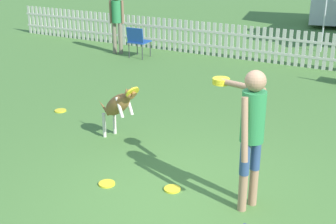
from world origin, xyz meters
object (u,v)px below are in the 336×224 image
(handler_person, at_px, (250,123))
(frisbee_near_dog, at_px, (172,189))
(leaping_dog, at_px, (118,105))
(frisbee_midfield, at_px, (60,111))
(spectator_standing, at_px, (117,16))
(folding_chair_blue_left, at_px, (138,40))
(frisbee_near_handler, at_px, (107,184))

(handler_person, distance_m, frisbee_near_dog, 1.47)
(leaping_dog, relative_size, frisbee_midfield, 4.65)
(handler_person, relative_size, frisbee_near_dog, 7.88)
(frisbee_near_dog, relative_size, spectator_standing, 0.13)
(frisbee_midfield, xyz_separation_m, folding_chair_blue_left, (-0.91, 4.24, 0.49))
(spectator_standing, bearing_deg, frisbee_midfield, 94.64)
(frisbee_near_handler, xyz_separation_m, frisbee_near_dog, (0.84, 0.30, 0.00))
(folding_chair_blue_left, relative_size, spectator_standing, 0.49)
(frisbee_near_handler, xyz_separation_m, folding_chair_blue_left, (-3.34, 6.12, 0.49))
(handler_person, relative_size, frisbee_midfield, 7.88)
(frisbee_near_handler, distance_m, frisbee_midfield, 3.07)
(frisbee_near_handler, height_order, frisbee_near_dog, same)
(frisbee_near_handler, bearing_deg, spectator_standing, 123.20)
(spectator_standing, bearing_deg, leaping_dog, 108.34)
(handler_person, relative_size, folding_chair_blue_left, 2.07)
(frisbee_near_dog, bearing_deg, folding_chair_blue_left, 125.69)
(frisbee_near_dog, distance_m, spectator_standing, 7.84)
(spectator_standing, bearing_deg, frisbee_near_dog, 113.32)
(folding_chair_blue_left, bearing_deg, spectator_standing, -12.44)
(frisbee_near_handler, height_order, spectator_standing, spectator_standing)
(folding_chair_blue_left, height_order, spectator_standing, spectator_standing)
(handler_person, xyz_separation_m, frisbee_near_handler, (-1.81, -0.40, -1.09))
(frisbee_near_handler, xyz_separation_m, frisbee_midfield, (-2.43, 1.87, 0.00))
(handler_person, height_order, frisbee_near_handler, handler_person)
(frisbee_midfield, relative_size, folding_chair_blue_left, 0.26)
(handler_person, xyz_separation_m, frisbee_midfield, (-4.24, 1.47, -1.09))
(frisbee_near_handler, relative_size, spectator_standing, 0.13)
(folding_chair_blue_left, bearing_deg, handler_person, 131.76)
(handler_person, height_order, folding_chair_blue_left, handler_person)
(handler_person, xyz_separation_m, folding_chair_blue_left, (-5.15, 5.72, -0.60))
(frisbee_near_handler, height_order, frisbee_midfield, same)
(frisbee_midfield, height_order, folding_chair_blue_left, folding_chair_blue_left)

